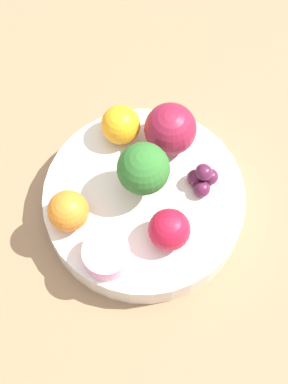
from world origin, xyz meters
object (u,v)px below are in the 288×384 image
at_px(apple_red, 169,230).
at_px(apple_green, 170,129).
at_px(orange_back, 68,211).
at_px(small_cup, 106,255).
at_px(grape_cluster, 203,177).
at_px(bowl, 144,203).
at_px(broccoli, 142,170).
at_px(orange_front, 121,125).

height_order(apple_red, apple_green, apple_green).
relative_size(orange_back, small_cup, 0.89).
bearing_deg(grape_cluster, bowl, -78.64).
xyz_separation_m(broccoli, grape_cluster, (-0.00, 0.07, -0.03)).
height_order(grape_cluster, small_cup, grape_cluster).
distance_m(apple_red, orange_front, 0.14).
distance_m(apple_green, orange_back, 0.15).
bearing_deg(bowl, broccoli, -173.86).
bearing_deg(bowl, apple_red, 24.61).
bearing_deg(orange_back, apple_red, 74.92).
bearing_deg(grape_cluster, orange_front, -127.15).
relative_size(orange_front, small_cup, 0.89).
height_order(apple_red, orange_front, same).
distance_m(bowl, grape_cluster, 0.07).
xyz_separation_m(broccoli, small_cup, (0.08, -0.04, -0.03)).
bearing_deg(apple_green, apple_red, -5.15).
relative_size(apple_green, grape_cluster, 1.68).
height_order(apple_red, small_cup, apple_red).
bearing_deg(apple_green, bowl, -27.03).
xyz_separation_m(apple_red, orange_front, (-0.13, -0.04, -0.00)).
distance_m(broccoli, grape_cluster, 0.08).
relative_size(orange_front, grape_cluster, 1.28).
height_order(apple_green, grape_cluster, apple_green).
bearing_deg(grape_cluster, broccoli, -87.07).
height_order(bowl, grape_cluster, grape_cluster).
bearing_deg(apple_green, orange_front, -103.48).
bearing_deg(broccoli, apple_red, 21.86).
height_order(orange_back, grape_cluster, orange_back).
xyz_separation_m(bowl, broccoli, (-0.01, -0.00, 0.06)).
height_order(bowl, orange_front, orange_front).
bearing_deg(small_cup, apple_green, 150.32).
bearing_deg(apple_red, apple_green, 174.85).
distance_m(broccoli, small_cup, 0.10).
xyz_separation_m(broccoli, apple_red, (0.06, 0.02, -0.02)).
distance_m(broccoli, orange_front, 0.08).
bearing_deg(orange_front, orange_back, -30.94).
xyz_separation_m(broccoli, orange_back, (0.03, -0.08, -0.02)).
relative_size(bowl, orange_back, 5.05).
bearing_deg(apple_red, orange_back, -105.08).
bearing_deg(small_cup, grape_cluster, 127.31).
xyz_separation_m(apple_green, orange_front, (-0.01, -0.06, -0.01)).
bearing_deg(apple_red, orange_front, -161.14).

